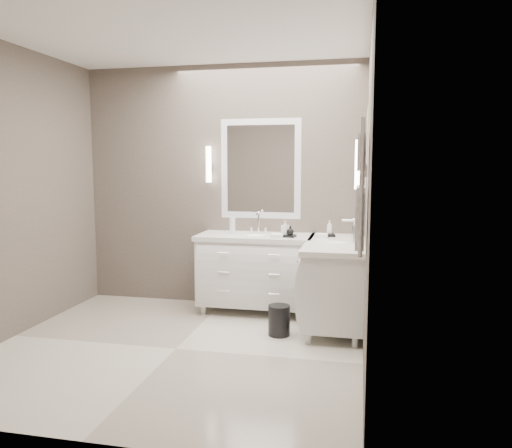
% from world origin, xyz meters
% --- Properties ---
extents(floor, '(3.20, 3.00, 0.01)m').
position_xyz_m(floor, '(0.00, 0.00, -0.01)').
color(floor, beige).
rests_on(floor, ground).
extents(ceiling, '(3.20, 3.00, 0.01)m').
position_xyz_m(ceiling, '(0.00, 0.00, 2.71)').
color(ceiling, white).
rests_on(ceiling, wall_back).
extents(wall_back, '(3.20, 0.01, 2.70)m').
position_xyz_m(wall_back, '(0.00, 1.50, 1.35)').
color(wall_back, '#554C44').
rests_on(wall_back, floor).
extents(wall_front, '(3.20, 0.01, 2.70)m').
position_xyz_m(wall_front, '(0.00, -1.50, 1.35)').
color(wall_front, '#554C44').
rests_on(wall_front, floor).
extents(wall_left, '(0.01, 3.00, 2.70)m').
position_xyz_m(wall_left, '(-1.60, 0.00, 1.35)').
color(wall_left, '#554C44').
rests_on(wall_left, floor).
extents(wall_right, '(0.01, 3.00, 2.70)m').
position_xyz_m(wall_right, '(1.60, 0.00, 1.35)').
color(wall_right, '#554C44').
rests_on(wall_right, floor).
extents(vanity_back, '(1.24, 0.59, 0.97)m').
position_xyz_m(vanity_back, '(0.45, 1.23, 0.49)').
color(vanity_back, white).
rests_on(vanity_back, floor).
extents(vanity_right, '(0.59, 1.24, 0.97)m').
position_xyz_m(vanity_right, '(1.33, 0.90, 0.49)').
color(vanity_right, white).
rests_on(vanity_right, floor).
extents(mirror_back, '(0.90, 0.02, 1.10)m').
position_xyz_m(mirror_back, '(0.45, 1.49, 1.55)').
color(mirror_back, white).
rests_on(mirror_back, wall_back).
extents(mirror_right, '(0.02, 0.90, 1.10)m').
position_xyz_m(mirror_right, '(1.59, 0.80, 1.55)').
color(mirror_right, white).
rests_on(mirror_right, wall_right).
extents(sconce_back, '(0.06, 0.06, 0.40)m').
position_xyz_m(sconce_back, '(-0.13, 1.43, 1.59)').
color(sconce_back, white).
rests_on(sconce_back, wall_back).
extents(sconce_right, '(0.06, 0.06, 0.40)m').
position_xyz_m(sconce_right, '(1.53, 0.22, 1.59)').
color(sconce_right, white).
rests_on(sconce_right, wall_right).
extents(towel_bar_corner, '(0.03, 0.22, 0.30)m').
position_xyz_m(towel_bar_corner, '(1.54, 1.36, 1.12)').
color(towel_bar_corner, white).
rests_on(towel_bar_corner, wall_right).
extents(towel_ladder, '(0.06, 0.58, 0.90)m').
position_xyz_m(towel_ladder, '(1.55, -0.40, 1.39)').
color(towel_ladder, white).
rests_on(towel_ladder, wall_right).
extents(waste_bin, '(0.26, 0.26, 0.29)m').
position_xyz_m(waste_bin, '(0.82, 0.53, 0.14)').
color(waste_bin, black).
rests_on(waste_bin, floor).
extents(amenity_tray_back, '(0.18, 0.14, 0.02)m').
position_xyz_m(amenity_tray_back, '(0.81, 1.14, 0.86)').
color(amenity_tray_back, black).
rests_on(amenity_tray_back, vanity_back).
extents(amenity_tray_right, '(0.14, 0.16, 0.02)m').
position_xyz_m(amenity_tray_right, '(1.23, 1.28, 0.86)').
color(amenity_tray_right, black).
rests_on(amenity_tray_right, vanity_right).
extents(water_bottle, '(0.07, 0.07, 0.18)m').
position_xyz_m(water_bottle, '(0.18, 1.27, 0.94)').
color(water_bottle, silver).
rests_on(water_bottle, vanity_back).
extents(soap_bottle_a, '(0.09, 0.09, 0.15)m').
position_xyz_m(soap_bottle_a, '(0.78, 1.16, 0.95)').
color(soap_bottle_a, white).
rests_on(soap_bottle_a, amenity_tray_back).
extents(soap_bottle_b, '(0.09, 0.09, 0.10)m').
position_xyz_m(soap_bottle_b, '(0.84, 1.11, 0.92)').
color(soap_bottle_b, black).
rests_on(soap_bottle_b, amenity_tray_back).
extents(soap_bottle_c, '(0.07, 0.07, 0.14)m').
position_xyz_m(soap_bottle_c, '(1.23, 1.28, 0.94)').
color(soap_bottle_c, white).
rests_on(soap_bottle_c, amenity_tray_right).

